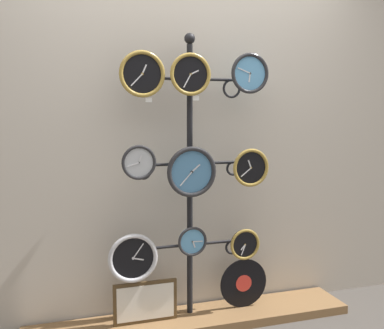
{
  "coord_description": "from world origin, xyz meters",
  "views": [
    {
      "loc": [
        -0.87,
        -2.4,
        1.42
      ],
      "look_at": [
        0.0,
        0.36,
        1.08
      ],
      "focal_mm": 42.0,
      "sensor_mm": 36.0,
      "label": 1
    }
  ],
  "objects_px": {
    "clock_bottom_right": "(245,244)",
    "vinyl_record": "(244,283)",
    "clock_middle_right": "(251,168)",
    "picture_frame": "(145,302)",
    "clock_bottom_left": "(133,258)",
    "clock_bottom_center": "(192,241)",
    "clock_top_center": "(190,74)",
    "clock_top_left": "(142,74)",
    "clock_top_right": "(250,73)",
    "clock_middle_left": "(139,162)",
    "display_stand": "(190,226)",
    "clock_middle_center": "(192,172)"
  },
  "relations": [
    {
      "from": "clock_middle_right",
      "to": "vinyl_record",
      "type": "bearing_deg",
      "value": 93.76
    },
    {
      "from": "clock_bottom_left",
      "to": "clock_bottom_right",
      "type": "xyz_separation_m",
      "value": [
        0.77,
        0.0,
        0.02
      ]
    },
    {
      "from": "display_stand",
      "to": "clock_bottom_center",
      "type": "xyz_separation_m",
      "value": [
        -0.01,
        -0.08,
        -0.08
      ]
    },
    {
      "from": "clock_top_right",
      "to": "picture_frame",
      "type": "bearing_deg",
      "value": 178.37
    },
    {
      "from": "clock_middle_right",
      "to": "vinyl_record",
      "type": "xyz_separation_m",
      "value": [
        -0.0,
        0.08,
        -0.82
      ]
    },
    {
      "from": "clock_bottom_right",
      "to": "picture_frame",
      "type": "xyz_separation_m",
      "value": [
        -0.69,
        0.02,
        -0.33
      ]
    },
    {
      "from": "clock_bottom_left",
      "to": "clock_top_right",
      "type": "bearing_deg",
      "value": 0.37
    },
    {
      "from": "clock_top_right",
      "to": "clock_middle_left",
      "type": "height_order",
      "value": "clock_top_right"
    },
    {
      "from": "clock_top_left",
      "to": "clock_bottom_right",
      "type": "xyz_separation_m",
      "value": [
        0.69,
        0.0,
        -1.12
      ]
    },
    {
      "from": "clock_middle_center",
      "to": "vinyl_record",
      "type": "height_order",
      "value": "clock_middle_center"
    },
    {
      "from": "clock_bottom_left",
      "to": "vinyl_record",
      "type": "bearing_deg",
      "value": 3.54
    },
    {
      "from": "clock_bottom_right",
      "to": "vinyl_record",
      "type": "bearing_deg",
      "value": 70.72
    },
    {
      "from": "clock_bottom_center",
      "to": "clock_middle_center",
      "type": "bearing_deg",
      "value": -116.22
    },
    {
      "from": "picture_frame",
      "to": "clock_bottom_center",
      "type": "bearing_deg",
      "value": -4.52
    },
    {
      "from": "clock_top_right",
      "to": "vinyl_record",
      "type": "distance_m",
      "value": 1.44
    },
    {
      "from": "clock_top_center",
      "to": "picture_frame",
      "type": "distance_m",
      "value": 1.49
    },
    {
      "from": "clock_top_center",
      "to": "clock_bottom_left",
      "type": "height_order",
      "value": "clock_top_center"
    },
    {
      "from": "display_stand",
      "to": "vinyl_record",
      "type": "distance_m",
      "value": 0.58
    },
    {
      "from": "display_stand",
      "to": "clock_top_right",
      "type": "relative_size",
      "value": 7.29
    },
    {
      "from": "display_stand",
      "to": "clock_top_right",
      "type": "bearing_deg",
      "value": -11.6
    },
    {
      "from": "display_stand",
      "to": "clock_top_center",
      "type": "bearing_deg",
      "value": -104.76
    },
    {
      "from": "clock_middle_left",
      "to": "clock_middle_center",
      "type": "bearing_deg",
      "value": -4.78
    },
    {
      "from": "clock_middle_center",
      "to": "clock_middle_right",
      "type": "relative_size",
      "value": 1.28
    },
    {
      "from": "clock_top_center",
      "to": "clock_bottom_center",
      "type": "distance_m",
      "value": 1.07
    },
    {
      "from": "clock_middle_right",
      "to": "clock_bottom_center",
      "type": "relative_size",
      "value": 1.29
    },
    {
      "from": "clock_bottom_left",
      "to": "clock_bottom_right",
      "type": "bearing_deg",
      "value": 0.09
    },
    {
      "from": "clock_top_center",
      "to": "clock_middle_left",
      "type": "relative_size",
      "value": 1.22
    },
    {
      "from": "clock_top_center",
      "to": "clock_middle_center",
      "type": "relative_size",
      "value": 0.81
    },
    {
      "from": "clock_bottom_center",
      "to": "clock_middle_right",
      "type": "bearing_deg",
      "value": -4.09
    },
    {
      "from": "clock_top_right",
      "to": "clock_bottom_right",
      "type": "xyz_separation_m",
      "value": [
        -0.02,
        -0.0,
        -1.15
      ]
    },
    {
      "from": "clock_middle_center",
      "to": "clock_bottom_left",
      "type": "height_order",
      "value": "clock_middle_center"
    },
    {
      "from": "picture_frame",
      "to": "vinyl_record",
      "type": "bearing_deg",
      "value": 1.89
    },
    {
      "from": "clock_top_center",
      "to": "vinyl_record",
      "type": "height_order",
      "value": "clock_top_center"
    },
    {
      "from": "clock_top_center",
      "to": "clock_bottom_left",
      "type": "bearing_deg",
      "value": 178.21
    },
    {
      "from": "clock_top_center",
      "to": "clock_middle_center",
      "type": "distance_m",
      "value": 0.61
    },
    {
      "from": "clock_top_center",
      "to": "clock_bottom_left",
      "type": "distance_m",
      "value": 1.21
    },
    {
      "from": "vinyl_record",
      "to": "clock_middle_right",
      "type": "bearing_deg",
      "value": -86.24
    },
    {
      "from": "clock_middle_right",
      "to": "display_stand",
      "type": "bearing_deg",
      "value": 163.89
    },
    {
      "from": "clock_top_right",
      "to": "clock_middle_left",
      "type": "xyz_separation_m",
      "value": [
        -0.74,
        -0.0,
        -0.56
      ]
    },
    {
      "from": "clock_top_left",
      "to": "clock_top_right",
      "type": "bearing_deg",
      "value": 0.43
    },
    {
      "from": "display_stand",
      "to": "clock_middle_right",
      "type": "height_order",
      "value": "display_stand"
    },
    {
      "from": "display_stand",
      "to": "clock_bottom_left",
      "type": "xyz_separation_m",
      "value": [
        -0.4,
        -0.08,
        -0.15
      ]
    },
    {
      "from": "clock_middle_left",
      "to": "picture_frame",
      "type": "xyz_separation_m",
      "value": [
        0.04,
        0.02,
        -0.92
      ]
    },
    {
      "from": "picture_frame",
      "to": "clock_top_center",
      "type": "bearing_deg",
      "value": -7.16
    },
    {
      "from": "clock_middle_left",
      "to": "vinyl_record",
      "type": "xyz_separation_m",
      "value": [
        0.74,
        0.04,
        -0.88
      ]
    },
    {
      "from": "clock_bottom_right",
      "to": "clock_top_left",
      "type": "bearing_deg",
      "value": -179.88
    },
    {
      "from": "clock_middle_right",
      "to": "clock_bottom_center",
      "type": "xyz_separation_m",
      "value": [
        -0.4,
        0.03,
        -0.47
      ]
    },
    {
      "from": "clock_bottom_left",
      "to": "clock_bottom_center",
      "type": "xyz_separation_m",
      "value": [
        0.39,
        0.0,
        0.07
      ]
    },
    {
      "from": "picture_frame",
      "to": "clock_top_right",
      "type": "bearing_deg",
      "value": -1.63
    },
    {
      "from": "clock_bottom_left",
      "to": "vinyl_record",
      "type": "distance_m",
      "value": 0.83
    }
  ]
}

